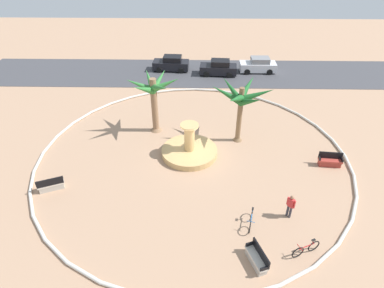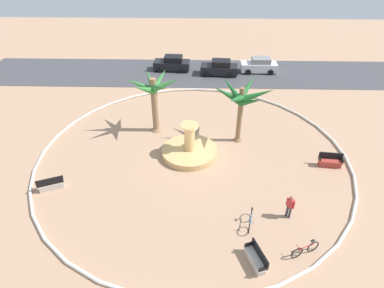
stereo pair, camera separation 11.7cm
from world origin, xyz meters
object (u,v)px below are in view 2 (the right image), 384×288
object	(u,v)px
bench_east	(51,185)
bicycle_red_frame	(305,249)
parked_car_second	(219,68)
fountain	(190,150)
bench_west	(330,162)
person_cyclist_helmet	(290,206)
bench_north	(256,259)
parked_car_third	(259,65)
palm_tree_by_curb	(154,92)
parked_car_leftmost	(172,64)
bicycle_by_lamppost	(250,220)
palm_tree_near_fountain	(241,99)

from	to	relation	value
bench_east	bicycle_red_frame	xyz separation A→B (m)	(14.84, -4.54, 0.04)
bicycle_red_frame	parked_car_second	distance (m)	23.63
fountain	bench_east	size ratio (longest dim) A/B	2.44
bench_west	person_cyclist_helmet	xyz separation A→B (m)	(-3.94, -4.82, 0.56)
bench_north	parked_car_third	size ratio (longest dim) A/B	0.42
palm_tree_by_curb	parked_car_second	xyz separation A→B (m)	(5.61, 11.65, -2.60)
palm_tree_by_curb	parked_car_leftmost	world-z (taller)	palm_tree_by_curb
bench_north	bicycle_by_lamppost	xyz separation A→B (m)	(0.04, 2.51, 0.04)
palm_tree_near_fountain	parked_car_second	xyz separation A→B (m)	(-0.87, 12.99, -2.81)
fountain	bench_north	distance (m)	9.78
bench_east	parked_car_leftmost	size ratio (longest dim) A/B	0.41
parked_car_leftmost	parked_car_third	bearing A→B (deg)	-1.72
bench_east	bicycle_by_lamppost	xyz separation A→B (m)	(12.30, -2.64, 0.04)
fountain	bicycle_by_lamppost	bearing A→B (deg)	-61.19
parked_car_third	palm_tree_by_curb	bearing A→B (deg)	-128.84
person_cyclist_helmet	parked_car_second	size ratio (longest dim) A/B	0.39
bench_west	bench_east	bearing A→B (deg)	-171.27
palm_tree_by_curb	bench_north	world-z (taller)	palm_tree_by_curb
person_cyclist_helmet	bench_east	bearing A→B (deg)	172.24
parked_car_second	person_cyclist_helmet	bearing A→B (deg)	-81.62
fountain	bicycle_by_lamppost	xyz separation A→B (m)	(3.62, -6.59, 0.04)
palm_tree_near_fountain	parked_car_leftmost	bearing A→B (deg)	113.58
bicycle_by_lamppost	person_cyclist_helmet	size ratio (longest dim) A/B	1.04
palm_tree_near_fountain	bicycle_red_frame	world-z (taller)	palm_tree_near_fountain
bicycle_red_frame	parked_car_second	xyz separation A→B (m)	(-3.36, 23.39, 0.40)
bench_north	bicycle_by_lamppost	distance (m)	2.51
palm_tree_near_fountain	bench_west	distance (m)	7.57
fountain	bench_west	xyz separation A→B (m)	(9.81, -1.11, -0.00)
fountain	palm_tree_near_fountain	xyz separation A→B (m)	(3.68, 1.92, 3.24)
bench_west	parked_car_second	distance (m)	17.48
palm_tree_by_curb	parked_car_leftmost	distance (m)	13.08
bench_north	person_cyclist_helmet	bearing A→B (deg)	54.09
palm_tree_by_curb	bench_west	bearing A→B (deg)	-19.08
bench_north	parked_car_leftmost	size ratio (longest dim) A/B	0.41
bench_west	palm_tree_by_curb	bearing A→B (deg)	160.92
parked_car_leftmost	parked_car_third	distance (m)	9.78
person_cyclist_helmet	parked_car_leftmost	distance (m)	23.54
fountain	parked_car_second	world-z (taller)	fountain
parked_car_third	person_cyclist_helmet	bearing A→B (deg)	-93.69
palm_tree_by_curb	bench_east	distance (m)	9.78
bench_east	person_cyclist_helmet	size ratio (longest dim) A/B	1.03
bench_west	bicycle_by_lamppost	xyz separation A→B (m)	(-6.19, -5.48, 0.04)
bicycle_by_lamppost	person_cyclist_helmet	xyz separation A→B (m)	(2.26, 0.66, 0.52)
bench_west	bicycle_red_frame	world-z (taller)	bench_west
bench_west	bench_north	distance (m)	10.13
fountain	palm_tree_by_curb	world-z (taller)	palm_tree_by_curb
bench_east	parked_car_second	size ratio (longest dim) A/B	0.41
bicycle_red_frame	parked_car_leftmost	xyz separation A→B (m)	(-8.66, 24.55, 0.40)
parked_car_second	bench_east	bearing A→B (deg)	-121.35
palm_tree_by_curb	bench_east	xyz separation A→B (m)	(-5.87, -7.20, -3.03)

